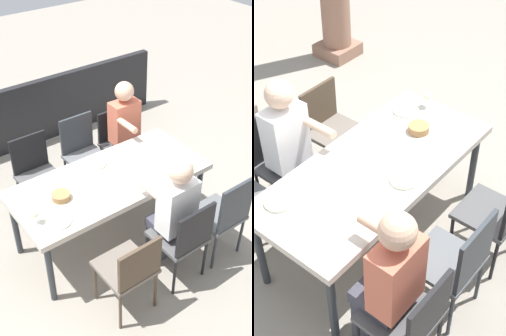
# 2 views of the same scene
# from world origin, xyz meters

# --- Properties ---
(ground_plane) EXTENTS (16.00, 16.00, 0.00)m
(ground_plane) POSITION_xyz_m (0.00, 0.00, 0.00)
(ground_plane) COLOR gray
(dining_table) EXTENTS (1.95, 0.87, 0.77)m
(dining_table) POSITION_xyz_m (0.00, 0.00, 0.71)
(dining_table) COLOR beige
(dining_table) RESTS_ON ground
(chair_west_north) EXTENTS (0.44, 0.44, 0.97)m
(chair_west_north) POSITION_xyz_m (-0.72, 0.86, 0.55)
(chair_west_north) COLOR #5B5E61
(chair_west_north) RESTS_ON ground
(chair_west_south) EXTENTS (0.44, 0.44, 0.86)m
(chair_west_south) POSITION_xyz_m (-0.72, -0.85, 0.50)
(chair_west_south) COLOR #4F4F50
(chair_west_south) RESTS_ON ground
(chair_mid_north) EXTENTS (0.44, 0.44, 0.92)m
(chair_mid_north) POSITION_xyz_m (-0.21, 0.86, 0.54)
(chair_mid_north) COLOR #4F4F50
(chair_mid_north) RESTS_ON ground
(chair_mid_south) EXTENTS (0.44, 0.44, 0.94)m
(chair_mid_south) POSITION_xyz_m (-0.21, -0.86, 0.54)
(chair_mid_south) COLOR #5B5E61
(chair_mid_south) RESTS_ON ground
(chair_east_north) EXTENTS (0.44, 0.44, 0.88)m
(chair_east_north) POSITION_xyz_m (0.39, 0.85, 0.53)
(chair_east_north) COLOR #6A6158
(chair_east_north) RESTS_ON ground
(chair_east_south) EXTENTS (0.44, 0.44, 0.91)m
(chair_east_south) POSITION_xyz_m (0.39, -0.86, 0.52)
(chair_east_south) COLOR #4F4F50
(chair_east_south) RESTS_ON ground
(diner_woman_green) EXTENTS (0.35, 0.50, 1.30)m
(diner_woman_green) POSITION_xyz_m (-0.72, -0.67, 0.71)
(diner_woman_green) COLOR #3F3F4C
(diner_woman_green) RESTS_ON ground
(diner_man_white) EXTENTS (0.35, 0.50, 1.31)m
(diner_man_white) POSITION_xyz_m (-0.21, 0.67, 0.71)
(diner_man_white) COLOR #3F3F4C
(diner_man_white) RESTS_ON ground
(patio_railing) EXTENTS (4.35, 0.10, 0.90)m
(patio_railing) POSITION_xyz_m (0.00, -2.16, 0.45)
(patio_railing) COLOR black
(patio_railing) RESTS_ON ground
(plate_0) EXTENTS (0.21, 0.21, 0.02)m
(plate_0) POSITION_xyz_m (-0.71, 0.27, 0.78)
(plate_0) COLOR white
(plate_0) RESTS_ON dining_table
(fork_0) EXTENTS (0.04, 0.17, 0.01)m
(fork_0) POSITION_xyz_m (-0.86, 0.27, 0.78)
(fork_0) COLOR silver
(fork_0) RESTS_ON dining_table
(spoon_0) EXTENTS (0.03, 0.17, 0.01)m
(spoon_0) POSITION_xyz_m (-0.56, 0.27, 0.78)
(spoon_0) COLOR silver
(spoon_0) RESTS_ON dining_table
(plate_1) EXTENTS (0.21, 0.21, 0.02)m
(plate_1) POSITION_xyz_m (-0.01, -0.26, 0.78)
(plate_1) COLOR white
(plate_1) RESTS_ON dining_table
(fork_1) EXTENTS (0.02, 0.17, 0.01)m
(fork_1) POSITION_xyz_m (-0.16, -0.26, 0.78)
(fork_1) COLOR silver
(fork_1) RESTS_ON dining_table
(spoon_1) EXTENTS (0.03, 0.17, 0.01)m
(spoon_1) POSITION_xyz_m (0.14, -0.26, 0.78)
(spoon_1) COLOR silver
(spoon_1) RESTS_ON dining_table
(plate_2) EXTENTS (0.23, 0.23, 0.02)m
(plate_2) POSITION_xyz_m (0.70, 0.24, 0.78)
(plate_2) COLOR white
(plate_2) RESTS_ON dining_table
(wine_glass_2) EXTENTS (0.08, 0.08, 0.15)m
(wine_glass_2) POSITION_xyz_m (0.86, 0.14, 0.88)
(wine_glass_2) COLOR white
(wine_glass_2) RESTS_ON dining_table
(fork_2) EXTENTS (0.03, 0.17, 0.01)m
(fork_2) POSITION_xyz_m (0.55, 0.24, 0.78)
(fork_2) COLOR silver
(fork_2) RESTS_ON dining_table
(spoon_2) EXTENTS (0.02, 0.17, 0.01)m
(spoon_2) POSITION_xyz_m (0.85, 0.24, 0.78)
(spoon_2) COLOR silver
(spoon_2) RESTS_ON dining_table
(bread_basket) EXTENTS (0.17, 0.17, 0.06)m
(bread_basket) POSITION_xyz_m (0.53, -0.01, 0.80)
(bread_basket) COLOR #9E7547
(bread_basket) RESTS_ON dining_table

